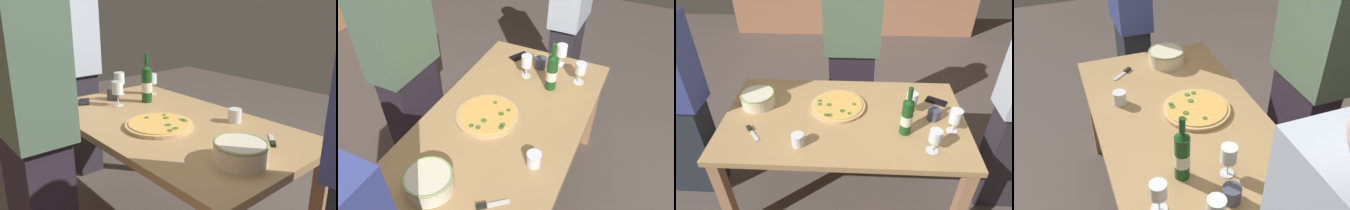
{
  "view_description": "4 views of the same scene",
  "coord_description": "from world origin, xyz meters",
  "views": [
    {
      "loc": [
        -1.41,
        1.2,
        1.42
      ],
      "look_at": [
        0.0,
        0.0,
        0.85
      ],
      "focal_mm": 36.52,
      "sensor_mm": 36.0,
      "label": 1
    },
    {
      "loc": [
        -1.26,
        -0.6,
        2.04
      ],
      "look_at": [
        0.0,
        0.0,
        0.85
      ],
      "focal_mm": 34.08,
      "sensor_mm": 36.0,
      "label": 2
    },
    {
      "loc": [
        0.08,
        -1.55,
        1.99
      ],
      "look_at": [
        0.0,
        0.0,
        0.85
      ],
      "focal_mm": 31.79,
      "sensor_mm": 36.0,
      "label": 3
    },
    {
      "loc": [
        1.51,
        -0.55,
        2.02
      ],
      "look_at": [
        0.0,
        0.0,
        0.85
      ],
      "focal_mm": 40.71,
      "sensor_mm": 36.0,
      "label": 4
    }
  ],
  "objects": [
    {
      "name": "cup_amber",
      "position": [
        -0.26,
        -0.28,
        0.79
      ],
      "size": [
        0.08,
        0.08,
        0.08
      ],
      "primitive_type": "cylinder",
      "color": "white",
      "rests_on": "dining_table"
    },
    {
      "name": "ground_plane",
      "position": [
        0.0,
        0.0,
        0.0
      ],
      "size": [
        8.0,
        8.0,
        0.0
      ],
      "primitive_type": "plane",
      "color": "#584D47"
    },
    {
      "name": "wine_glass_by_bottle",
      "position": [
        0.68,
        -0.11,
        0.86
      ],
      "size": [
        0.08,
        0.08,
        0.16
      ],
      "color": "white",
      "rests_on": "dining_table"
    },
    {
      "name": "person_guest_left",
      "position": [
        0.03,
        0.75,
        0.88
      ],
      "size": [
        0.46,
        0.24,
        1.74
      ],
      "rotation": [
        0.0,
        0.0,
        -1.61
      ],
      "color": "#29212E",
      "rests_on": "ground"
    },
    {
      "name": "serving_bowl",
      "position": [
        -0.6,
        0.11,
        0.8
      ],
      "size": [
        0.24,
        0.24,
        0.1
      ],
      "color": "beige",
      "rests_on": "dining_table"
    },
    {
      "name": "cup_ceramic",
      "position": [
        0.59,
        0.01,
        0.79
      ],
      "size": [
        0.08,
        0.08,
        0.08
      ],
      "primitive_type": "cylinder",
      "color": "#44475F",
      "rests_on": "dining_table"
    },
    {
      "name": "pizza_knife",
      "position": [
        -0.57,
        -0.18,
        0.76
      ],
      "size": [
        0.12,
        0.14,
        0.02
      ],
      "color": "silver",
      "rests_on": "dining_table"
    },
    {
      "name": "cell_phone",
      "position": [
        0.65,
        0.2,
        0.76
      ],
      "size": [
        0.16,
        0.13,
        0.01
      ],
      "primitive_type": "cube",
      "rotation": [
        0.0,
        0.0,
        4.2
      ],
      "color": "black",
      "rests_on": "dining_table"
    },
    {
      "name": "dining_table",
      "position": [
        0.0,
        0.0,
        0.66
      ],
      "size": [
        1.6,
        0.9,
        0.75
      ],
      "color": "tan",
      "rests_on": "ground"
    },
    {
      "name": "wine_glass_near_pizza",
      "position": [
        0.53,
        -0.29,
        0.86
      ],
      "size": [
        0.07,
        0.07,
        0.15
      ],
      "color": "white",
      "rests_on": "dining_table"
    },
    {
      "name": "wine_glass_far_left",
      "position": [
        0.44,
        0.06,
        0.86
      ],
      "size": [
        0.07,
        0.07,
        0.16
      ],
      "color": "white",
      "rests_on": "dining_table"
    },
    {
      "name": "pizza",
      "position": [
        -0.05,
        0.1,
        0.76
      ],
      "size": [
        0.38,
        0.38,
        0.03
      ],
      "color": "tan",
      "rests_on": "dining_table"
    },
    {
      "name": "person_guest_right",
      "position": [
        -1.17,
        0.01,
        0.83
      ],
      "size": [
        0.44,
        0.24,
        1.65
      ],
      "rotation": [
        0.0,
        0.0,
        -0.01
      ],
      "color": "#252B35",
      "rests_on": "ground"
    },
    {
      "name": "wine_bottle",
      "position": [
        0.39,
        -0.14,
        0.88
      ],
      "size": [
        0.07,
        0.07,
        0.33
      ],
      "color": "#174A1B",
      "rests_on": "dining_table"
    }
  ]
}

